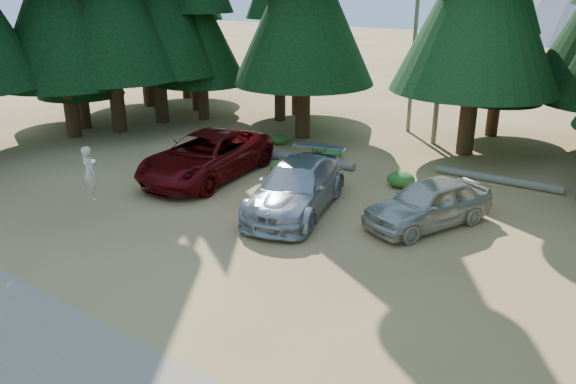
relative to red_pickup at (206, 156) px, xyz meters
The scene contains 19 objects.
ground 6.51m from the red_pickup, 42.48° to the right, with size 160.00×160.00×0.00m, color #976840.
gravel_strip 11.88m from the red_pickup, 66.35° to the right, with size 26.00×3.50×0.01m, color gray.
forest_belt_north 11.70m from the red_pickup, 65.95° to the left, with size 36.00×7.00×22.00m, color black, non-canonical shape.
forest_belt_west 10.79m from the red_pickup, behind, with size 6.00×22.00×22.00m, color black, non-canonical shape.
snag_front 12.64m from the red_pickup, 61.31° to the left, with size 0.24×0.24×12.00m, color slate.
snag_back 12.85m from the red_pickup, 73.04° to the left, with size 0.20×0.20×10.00m, color slate.
red_pickup is the anchor object (origin of this frame).
silver_minivan_center 4.99m from the red_pickup, ahead, with size 2.35×5.78×1.68m, color #ABAEB3.
silver_minivan_right 9.15m from the red_pickup, ahead, with size 1.81×4.51×1.54m, color beige.
frisbee_player 5.29m from the red_pickup, 92.70° to the right, with size 0.75×0.59×1.82m.
log_left 3.38m from the red_pickup, 86.08° to the left, with size 0.32×0.32×4.46m, color slate.
log_mid 4.80m from the red_pickup, 57.33° to the left, with size 0.32×0.32×3.88m, color slate.
log_right 11.54m from the red_pickup, 31.64° to the left, with size 0.31×0.31×4.87m, color slate.
shrub_far_left 5.69m from the red_pickup, 95.52° to the left, with size 0.92×0.92×0.51m, color #256D20.
shrub_left 5.94m from the red_pickup, 70.05° to the left, with size 0.83×0.83×0.46m, color #256D20.
shrub_center_left 3.16m from the red_pickup, 39.20° to the left, with size 1.19×1.19×0.65m, color #256D20.
shrub_center_right 5.79m from the red_pickup, 60.12° to the left, with size 0.91×0.91×0.50m, color #256D20.
shrub_right 7.73m from the red_pickup, 26.83° to the left, with size 1.07×1.07×0.59m, color #256D20.
shrub_edge_west 5.10m from the red_pickup, 130.58° to the left, with size 0.89×0.89×0.49m, color #256D20.
Camera 1 is at (10.35, -11.34, 7.41)m, focal length 35.00 mm.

